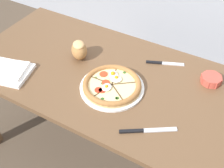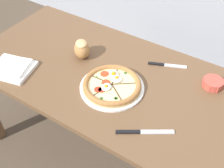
{
  "view_description": "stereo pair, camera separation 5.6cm",
  "coord_description": "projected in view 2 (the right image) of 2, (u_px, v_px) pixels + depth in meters",
  "views": [
    {
      "loc": [
        0.6,
        -0.98,
        1.74
      ],
      "look_at": [
        0.1,
        -0.08,
        0.75
      ],
      "focal_mm": 45.0,
      "sensor_mm": 36.0,
      "label": 1
    },
    {
      "loc": [
        0.65,
        -0.95,
        1.74
      ],
      "look_at": [
        0.1,
        -0.08,
        0.75
      ],
      "focal_mm": 45.0,
      "sensor_mm": 36.0,
      "label": 2
    }
  ],
  "objects": [
    {
      "name": "ramekin_bowl",
      "position": [
        213.0,
        83.0,
        1.44
      ],
      "size": [
        0.11,
        0.11,
        0.04
      ],
      "color": "#C64C3D",
      "rests_on": "dining_table"
    },
    {
      "name": "ground_plane",
      "position": [
        107.0,
        147.0,
        2.04
      ],
      "size": [
        12.0,
        12.0,
        0.0
      ],
      "primitive_type": "plane",
      "color": "brown"
    },
    {
      "name": "knife_spare",
      "position": [
        167.0,
        65.0,
        1.57
      ],
      "size": [
        0.2,
        0.1,
        0.01
      ],
      "rotation": [
        0.0,
        0.0,
        0.4
      ],
      "color": "silver",
      "rests_on": "dining_table"
    },
    {
      "name": "bread_piece_near",
      "position": [
        82.0,
        49.0,
        1.6
      ],
      "size": [
        0.15,
        0.15,
        0.11
      ],
      "rotation": [
        0.0,
        0.0,
        2.35
      ],
      "color": "#A3703D",
      "rests_on": "dining_table"
    },
    {
      "name": "pizza",
      "position": [
        112.0,
        85.0,
        1.43
      ],
      "size": [
        0.33,
        0.33,
        0.05
      ],
      "color": "white",
      "rests_on": "dining_table"
    },
    {
      "name": "napkin_folded",
      "position": [
        12.0,
        68.0,
        1.54
      ],
      "size": [
        0.26,
        0.24,
        0.04
      ],
      "rotation": [
        0.0,
        0.0,
        0.23
      ],
      "color": "white",
      "rests_on": "dining_table"
    },
    {
      "name": "knife_main",
      "position": [
        144.0,
        132.0,
        1.24
      ],
      "size": [
        0.23,
        0.16,
        0.01
      ],
      "rotation": [
        0.0,
        0.0,
        0.57
      ],
      "color": "silver",
      "rests_on": "dining_table"
    },
    {
      "name": "dining_table",
      "position": [
        105.0,
        85.0,
        1.6
      ],
      "size": [
        1.56,
        0.79,
        0.72
      ],
      "color": "brown",
      "rests_on": "ground_plane"
    }
  ]
}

